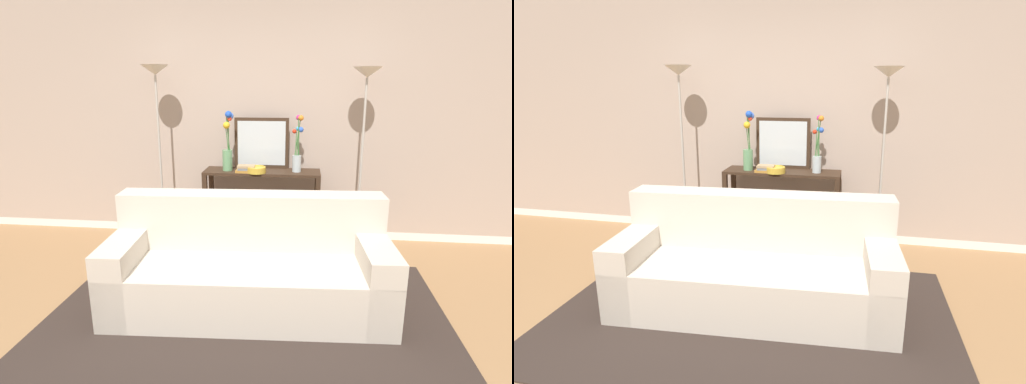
{
  "view_description": "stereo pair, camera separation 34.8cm",
  "coord_description": "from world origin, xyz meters",
  "views": [
    {
      "loc": [
        0.48,
        -2.39,
        1.75
      ],
      "look_at": [
        0.08,
        1.16,
        0.78
      ],
      "focal_mm": 28.41,
      "sensor_mm": 36.0,
      "label": 1
    },
    {
      "loc": [
        0.82,
        -2.33,
        1.75
      ],
      "look_at": [
        0.08,
        1.16,
        0.78
      ],
      "focal_mm": 28.41,
      "sensor_mm": 36.0,
      "label": 2
    }
  ],
  "objects": [
    {
      "name": "fruit_bowl",
      "position": [
        0.01,
        1.74,
        0.87
      ],
      "size": [
        0.2,
        0.2,
        0.07
      ],
      "color": "gold",
      "rests_on": "console_table"
    },
    {
      "name": "book_stack",
      "position": [
        -0.09,
        1.75,
        0.87
      ],
      "size": [
        0.22,
        0.15,
        0.08
      ],
      "color": "#B77F33",
      "rests_on": "console_table"
    },
    {
      "name": "floor_lamp_left",
      "position": [
        -1.03,
        1.76,
        1.51
      ],
      "size": [
        0.28,
        0.28,
        1.93
      ],
      "color": "#B7B2A8",
      "rests_on": "ground"
    },
    {
      "name": "back_wall",
      "position": [
        0.0,
        2.2,
        1.38
      ],
      "size": [
        12.0,
        0.15,
        2.77
      ],
      "color": "white",
      "rests_on": "ground"
    },
    {
      "name": "vase_tall_flowers",
      "position": [
        -0.3,
        1.82,
        1.12
      ],
      "size": [
        0.13,
        0.12,
        0.63
      ],
      "color": "#669E6B",
      "rests_on": "console_table"
    },
    {
      "name": "wall_mirror",
      "position": [
        0.04,
        2.0,
        1.11
      ],
      "size": [
        0.59,
        0.02,
        0.55
      ],
      "color": "#382619",
      "rests_on": "console_table"
    },
    {
      "name": "book_row_under_console",
      "position": [
        -0.24,
        1.85,
        0.06
      ],
      "size": [
        0.41,
        0.18,
        0.13
      ],
      "color": "tan",
      "rests_on": "ground"
    },
    {
      "name": "area_rug",
      "position": [
        0.1,
        0.37,
        0.01
      ],
      "size": [
        3.05,
        2.03,
        0.01
      ],
      "color": "#332823",
      "rests_on": "ground"
    },
    {
      "name": "vase_short_flowers",
      "position": [
        0.44,
        1.85,
        1.07
      ],
      "size": [
        0.12,
        0.11,
        0.59
      ],
      "color": "silver",
      "rests_on": "console_table"
    },
    {
      "name": "floor_lamp_right",
      "position": [
        1.09,
        1.76,
        1.49
      ],
      "size": [
        0.28,
        0.28,
        1.9
      ],
      "color": "#B7B2A8",
      "rests_on": "ground"
    },
    {
      "name": "ground_plane",
      "position": [
        0.0,
        0.0,
        -0.01
      ],
      "size": [
        16.0,
        16.0,
        0.02
      ],
      "primitive_type": "cube",
      "color": "#9E754C"
    },
    {
      "name": "console_table",
      "position": [
        0.06,
        1.85,
        0.57
      ],
      "size": [
        1.24,
        0.36,
        0.84
      ],
      "color": "#382619",
      "rests_on": "ground"
    },
    {
      "name": "couch",
      "position": [
        0.09,
        0.53,
        0.32
      ],
      "size": [
        2.2,
        0.96,
        0.88
      ],
      "color": "beige",
      "rests_on": "ground"
    }
  ]
}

